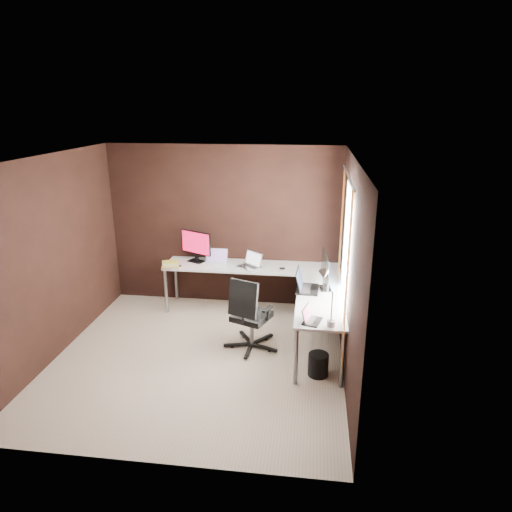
{
  "coord_description": "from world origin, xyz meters",
  "views": [
    {
      "loc": [
        1.37,
        -4.95,
        3.07
      ],
      "look_at": [
        0.61,
        0.95,
        1.07
      ],
      "focal_mm": 32.0,
      "sensor_mm": 36.0,
      "label": 1
    }
  ],
  "objects": [
    {
      "name": "laptop_white",
      "position": [
        -0.08,
        1.51,
        0.78
      ],
      "size": [
        0.35,
        0.26,
        0.23
      ],
      "rotation": [
        0.0,
        0.0,
        -0.05
      ],
      "color": "white",
      "rests_on": "desk"
    },
    {
      "name": "drawer_pedestal",
      "position": [
        1.43,
        1.15,
        0.3
      ],
      "size": [
        0.42,
        0.5,
        0.6
      ],
      "primitive_type": "cube",
      "color": "white",
      "rests_on": "ground"
    },
    {
      "name": "mouse_corner",
      "position": [
        0.95,
        1.39,
        0.75
      ],
      "size": [
        0.09,
        0.06,
        0.03
      ],
      "primitive_type": "ellipsoid",
      "rotation": [
        0.0,
        0.0,
        -0.04
      ],
      "color": "black",
      "rests_on": "desk"
    },
    {
      "name": "wastebasket",
      "position": [
        1.5,
        -0.2,
        0.14
      ],
      "size": [
        0.28,
        0.28,
        0.28
      ],
      "primitive_type": "cylinder",
      "rotation": [
        0.0,
        0.0,
        -0.21
      ],
      "color": "black",
      "rests_on": "ground"
    },
    {
      "name": "laptop_silver",
      "position": [
        0.47,
        1.44,
        0.78
      ],
      "size": [
        0.42,
        0.41,
        0.23
      ],
      "rotation": [
        0.0,
        0.0,
        -0.69
      ],
      "color": "silver",
      "rests_on": "desk"
    },
    {
      "name": "desk",
      "position": [
        0.84,
        1.04,
        0.68
      ],
      "size": [
        2.65,
        2.25,
        0.73
      ],
      "color": "white",
      "rests_on": "ground"
    },
    {
      "name": "monitor_right",
      "position": [
        1.55,
        0.72,
        1.01
      ],
      "size": [
        0.17,
        0.59,
        0.49
      ],
      "rotation": [
        0.0,
        0.0,
        1.67
      ],
      "color": "black",
      "rests_on": "desk"
    },
    {
      "name": "office_chair",
      "position": [
        0.61,
        0.33,
        0.29
      ],
      "size": [
        0.56,
        0.6,
        1.0
      ],
      "rotation": [
        0.0,
        0.0,
        -0.39
      ],
      "color": "black",
      "rests_on": "ground"
    },
    {
      "name": "book_stack",
      "position": [
        -0.73,
        1.3,
        0.77
      ],
      "size": [
        0.3,
        0.27,
        0.08
      ],
      "rotation": [
        0.0,
        0.0,
        0.31
      ],
      "color": "#A48858",
      "rests_on": "desk"
    },
    {
      "name": "laptop_black_small",
      "position": [
        1.38,
        -0.26,
        0.77
      ],
      "size": [
        0.25,
        0.3,
        0.18
      ],
      "rotation": [
        0.0,
        0.0,
        1.3
      ],
      "color": "black",
      "rests_on": "desk"
    },
    {
      "name": "desk_lamp",
      "position": [
        1.54,
        -0.29,
        1.13
      ],
      "size": [
        0.2,
        0.23,
        0.64
      ],
      "rotation": [
        0.0,
        0.0,
        -0.12
      ],
      "color": "slate",
      "rests_on": "desk"
    },
    {
      "name": "room",
      "position": [
        0.34,
        0.07,
        1.28
      ],
      "size": [
        3.6,
        3.6,
        2.5
      ],
      "color": "#C5B399",
      "rests_on": "ground"
    },
    {
      "name": "mouse_left",
      "position": [
        -0.61,
        1.3,
        0.75
      ],
      "size": [
        0.09,
        0.06,
        0.04
      ],
      "primitive_type": "ellipsoid",
      "rotation": [
        0.0,
        0.0,
        -0.08
      ],
      "color": "black",
      "rests_on": "desk"
    },
    {
      "name": "laptop_black_big",
      "position": [
        1.29,
        0.66,
        0.79
      ],
      "size": [
        0.31,
        0.43,
        0.27
      ],
      "rotation": [
        0.0,
        0.0,
        1.52
      ],
      "color": "black",
      "rests_on": "desk"
    },
    {
      "name": "monitor_left",
      "position": [
        -0.4,
        1.59,
        1.0
      ],
      "size": [
        0.51,
        0.27,
        0.48
      ],
      "rotation": [
        0.0,
        0.0,
        -0.45
      ],
      "color": "black",
      "rests_on": "desk"
    }
  ]
}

